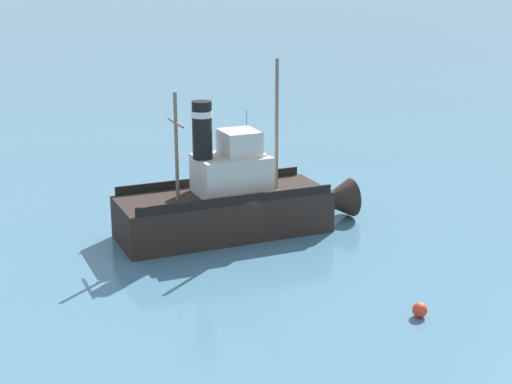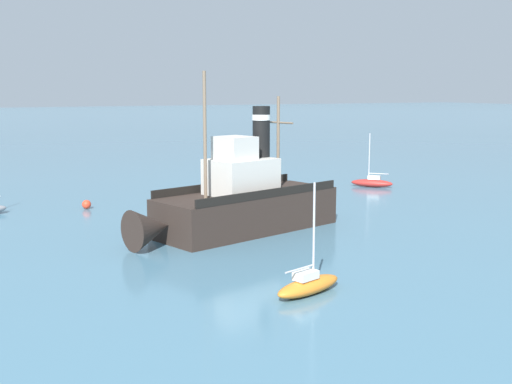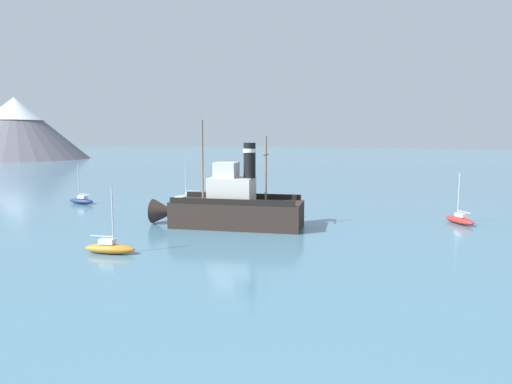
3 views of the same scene
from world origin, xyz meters
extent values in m
plane|color=#477289|center=(0.00, 0.00, 0.00)|extent=(600.00, 600.00, 0.00)
cube|color=#2D231E|center=(-0.81, -0.44, 1.20)|extent=(7.41, 12.74, 2.40)
cone|color=#2D231E|center=(-2.71, 6.50, 1.20)|extent=(2.90, 2.94, 2.35)
cube|color=beige|center=(-0.94, 0.04, 3.50)|extent=(3.95, 4.65, 2.20)
cube|color=beige|center=(-1.07, 0.52, 5.30)|extent=(2.65, 2.51, 1.40)
cylinder|color=black|center=(-0.49, -1.60, 6.20)|extent=(1.10, 1.10, 3.20)
cylinder|color=silver|center=(-0.49, -1.60, 7.10)|extent=(1.16, 1.16, 0.35)
cylinder|color=#75604C|center=(-1.68, 2.74, 6.15)|extent=(0.20, 0.20, 7.50)
cylinder|color=#75604C|center=(-0.10, -3.04, 5.40)|extent=(0.20, 0.20, 6.00)
cylinder|color=#75604C|center=(-0.10, -3.04, 6.72)|extent=(2.54, 0.80, 0.12)
cube|color=black|center=(-2.89, -1.01, 2.65)|extent=(3.13, 11.03, 0.50)
cube|color=black|center=(1.27, 0.13, 2.65)|extent=(3.13, 11.03, 0.50)
ellipsoid|color=orange|center=(-13.48, 2.84, 0.35)|extent=(2.19, 3.95, 0.70)
cube|color=silver|center=(-13.54, 3.03, 0.88)|extent=(0.94, 1.24, 0.36)
cylinder|color=#B7B7BC|center=(-13.39, 2.55, 2.80)|extent=(0.10, 0.10, 4.20)
cylinder|color=#B7B7BC|center=(-13.66, 3.41, 1.25)|extent=(0.62, 1.74, 0.08)
sphere|color=red|center=(11.30, 6.98, 0.34)|extent=(0.67, 0.67, 0.67)
camera|label=1|loc=(41.55, -4.65, 15.10)|focal=55.00mm
camera|label=2|loc=(-36.44, 17.17, 8.85)|focal=45.00mm
camera|label=3|loc=(-37.03, -21.24, 8.38)|focal=32.00mm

